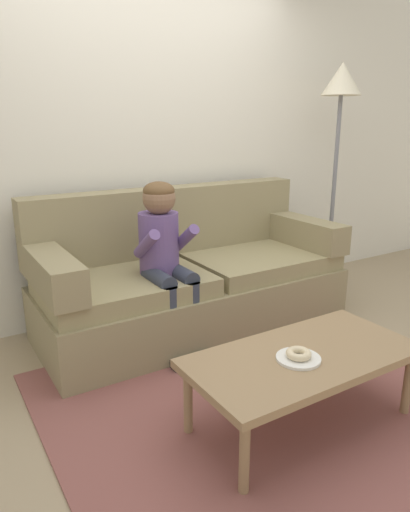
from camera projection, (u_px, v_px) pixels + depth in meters
ground at (249, 379)px, 2.76m from camera, size 10.00×10.00×0.00m
wall_back at (141, 130)px, 3.52m from camera, size 8.00×0.10×2.80m
area_rug at (276, 399)px, 2.55m from camera, size 2.35×2.01×0.01m
couch at (190, 280)px, 3.41m from camera, size 2.19×0.90×0.99m
coffee_table at (303, 360)px, 2.26m from camera, size 1.15×0.57×0.39m
person_child at (165, 250)px, 2.99m from camera, size 0.34×0.58×1.10m
plate at (298, 358)px, 2.19m from camera, size 0.21×0.21×0.01m
donut at (299, 354)px, 2.18m from camera, size 0.16×0.16×0.04m
toy_controller at (347, 345)px, 3.13m from camera, size 0.23×0.09×0.05m
floor_lamp at (340, 105)px, 3.90m from camera, size 0.33×0.33×1.93m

